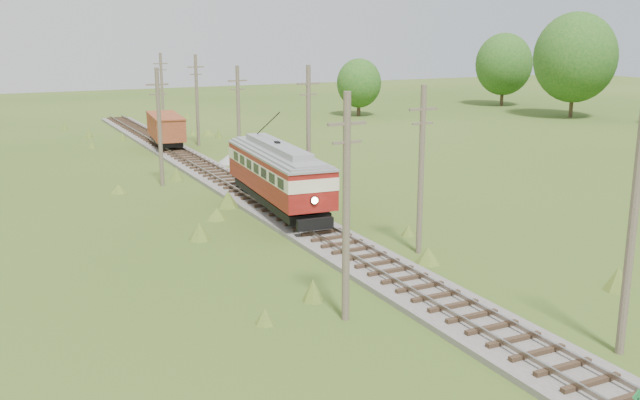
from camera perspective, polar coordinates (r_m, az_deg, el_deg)
railbed_main at (r=49.50m, az=-5.74°, el=0.54°), size 3.60×96.00×0.57m
streetcar at (r=44.19m, az=-3.41°, el=2.34°), size 3.99×12.92×5.85m
gondola at (r=70.21m, az=-12.24°, el=5.66°), size 3.61×8.53×2.75m
gravel_pile at (r=62.09m, az=-6.63°, el=3.47°), size 3.12×3.31×1.13m
utility_pole_r_1 at (r=26.56m, az=23.66°, el=-2.54°), size 0.30×0.30×8.80m
utility_pole_r_2 at (r=36.12m, az=8.10°, el=2.51°), size 1.60×0.30×8.60m
utility_pole_r_3 at (r=47.19m, az=-0.92°, el=5.45°), size 1.60×0.30×9.00m
utility_pole_r_4 at (r=59.08m, az=-6.54°, el=6.68°), size 1.60×0.30×8.40m
utility_pole_r_5 at (r=71.48m, az=-9.81°, el=7.94°), size 1.60×0.30×8.90m
utility_pole_r_6 at (r=83.94m, az=-12.52°, el=8.54°), size 1.60×0.30×8.70m
utility_pole_l_a at (r=27.24m, az=2.12°, el=-0.52°), size 1.60×0.30×9.00m
utility_pole_l_b at (r=53.13m, az=-12.72°, el=5.80°), size 1.60×0.30×8.60m
tree_right_4 at (r=99.08m, az=19.74°, el=10.68°), size 10.50×10.50×13.53m
tree_right_5 at (r=112.20m, az=14.49°, el=10.48°), size 8.40×8.40×10.82m
tree_mid_b at (r=95.74m, az=3.13°, el=9.32°), size 5.88×5.88×7.57m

